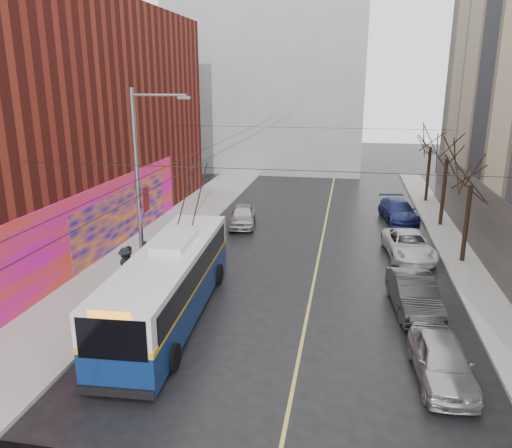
{
  "coord_description": "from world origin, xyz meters",
  "views": [
    {
      "loc": [
        2.87,
        -10.37,
        9.25
      ],
      "look_at": [
        -1.28,
        11.73,
        2.8
      ],
      "focal_mm": 35.0,
      "sensor_mm": 36.0,
      "label": 1
    }
  ],
  "objects_px": {
    "streetlight_pole": "(141,185)",
    "parked_car_c": "(408,245)",
    "pedestrian_c": "(126,266)",
    "tree_near": "(473,170)",
    "tree_mid": "(448,147)",
    "trolleybus": "(170,282)",
    "parked_car_b": "(414,294)",
    "following_car": "(243,216)",
    "pedestrian_a": "(146,257)",
    "tree_far": "(432,137)",
    "parked_car_d": "(398,211)",
    "pedestrian_b": "(130,261)",
    "parked_car_a": "(442,360)"
  },
  "relations": [
    {
      "from": "parked_car_b",
      "to": "parked_car_d",
      "type": "bearing_deg",
      "value": 81.64
    },
    {
      "from": "tree_far",
      "to": "streetlight_pole",
      "type": "bearing_deg",
      "value": -127.12
    },
    {
      "from": "tree_mid",
      "to": "tree_near",
      "type": "bearing_deg",
      "value": -90.0
    },
    {
      "from": "trolleybus",
      "to": "tree_mid",
      "type": "bearing_deg",
      "value": 47.52
    },
    {
      "from": "tree_mid",
      "to": "following_car",
      "type": "bearing_deg",
      "value": -170.25
    },
    {
      "from": "trolleybus",
      "to": "following_car",
      "type": "relative_size",
      "value": 2.83
    },
    {
      "from": "tree_near",
      "to": "tree_mid",
      "type": "distance_m",
      "value": 7.01
    },
    {
      "from": "trolleybus",
      "to": "tree_far",
      "type": "bearing_deg",
      "value": 57.24
    },
    {
      "from": "parked_car_b",
      "to": "tree_mid",
      "type": "bearing_deg",
      "value": 70.45
    },
    {
      "from": "trolleybus",
      "to": "pedestrian_c",
      "type": "distance_m",
      "value": 4.01
    },
    {
      "from": "parked_car_c",
      "to": "following_car",
      "type": "distance_m",
      "value": 11.04
    },
    {
      "from": "streetlight_pole",
      "to": "following_car",
      "type": "distance_m",
      "value": 11.77
    },
    {
      "from": "parked_car_d",
      "to": "following_car",
      "type": "xyz_separation_m",
      "value": [
        -10.25,
        -3.12,
        -0.01
      ]
    },
    {
      "from": "parked_car_c",
      "to": "pedestrian_c",
      "type": "distance_m",
      "value": 14.92
    },
    {
      "from": "parked_car_b",
      "to": "parked_car_c",
      "type": "relative_size",
      "value": 0.93
    },
    {
      "from": "tree_far",
      "to": "pedestrian_c",
      "type": "xyz_separation_m",
      "value": [
        -16.01,
        -20.28,
        -4.1
      ]
    },
    {
      "from": "tree_far",
      "to": "parked_car_a",
      "type": "height_order",
      "value": "tree_far"
    },
    {
      "from": "tree_far",
      "to": "trolleybus",
      "type": "bearing_deg",
      "value": -119.56
    },
    {
      "from": "parked_car_a",
      "to": "parked_car_b",
      "type": "xyz_separation_m",
      "value": [
        -0.3,
        5.06,
        0.05
      ]
    },
    {
      "from": "parked_car_d",
      "to": "parked_car_a",
      "type": "bearing_deg",
      "value": -100.16
    },
    {
      "from": "tree_near",
      "to": "following_car",
      "type": "xyz_separation_m",
      "value": [
        -12.89,
        4.79,
        -4.28
      ]
    },
    {
      "from": "following_car",
      "to": "parked_car_c",
      "type": "bearing_deg",
      "value": -30.93
    },
    {
      "from": "streetlight_pole",
      "to": "parked_car_c",
      "type": "bearing_deg",
      "value": 27.6
    },
    {
      "from": "tree_mid",
      "to": "tree_far",
      "type": "bearing_deg",
      "value": 90.0
    },
    {
      "from": "parked_car_b",
      "to": "pedestrian_a",
      "type": "relative_size",
      "value": 2.71
    },
    {
      "from": "tree_mid",
      "to": "pedestrian_c",
      "type": "distance_m",
      "value": 21.22
    },
    {
      "from": "tree_mid",
      "to": "trolleybus",
      "type": "xyz_separation_m",
      "value": [
        -12.94,
        -15.83,
        -3.74
      ]
    },
    {
      "from": "tree_far",
      "to": "trolleybus",
      "type": "xyz_separation_m",
      "value": [
        -12.94,
        -22.83,
        -3.63
      ]
    },
    {
      "from": "following_car",
      "to": "pedestrian_b",
      "type": "xyz_separation_m",
      "value": [
        -3.38,
        -10.07,
        0.21
      ]
    },
    {
      "from": "tree_far",
      "to": "parked_car_c",
      "type": "xyz_separation_m",
      "value": [
        -2.72,
        -13.51,
        -4.46
      ]
    },
    {
      "from": "tree_near",
      "to": "pedestrian_c",
      "type": "xyz_separation_m",
      "value": [
        -16.01,
        -6.28,
        -3.93
      ]
    },
    {
      "from": "tree_near",
      "to": "parked_car_a",
      "type": "xyz_separation_m",
      "value": [
        -2.9,
        -11.47,
        -4.27
      ]
    },
    {
      "from": "streetlight_pole",
      "to": "parked_car_b",
      "type": "bearing_deg",
      "value": -1.94
    },
    {
      "from": "parked_car_a",
      "to": "following_car",
      "type": "bearing_deg",
      "value": 118.1
    },
    {
      "from": "streetlight_pole",
      "to": "parked_car_b",
      "type": "height_order",
      "value": "streetlight_pole"
    },
    {
      "from": "tree_near",
      "to": "pedestrian_a",
      "type": "distance_m",
      "value": 16.85
    },
    {
      "from": "parked_car_c",
      "to": "pedestrian_a",
      "type": "height_order",
      "value": "pedestrian_a"
    },
    {
      "from": "pedestrian_a",
      "to": "pedestrian_c",
      "type": "xyz_separation_m",
      "value": [
        -0.37,
        -1.43,
        0.05
      ]
    },
    {
      "from": "parked_car_a",
      "to": "tree_mid",
      "type": "bearing_deg",
      "value": 77.6
    },
    {
      "from": "parked_car_d",
      "to": "pedestrian_b",
      "type": "xyz_separation_m",
      "value": [
        -13.63,
        -13.18,
        0.2
      ]
    },
    {
      "from": "trolleybus",
      "to": "parked_car_c",
      "type": "bearing_deg",
      "value": 39.14
    },
    {
      "from": "streetlight_pole",
      "to": "parked_car_d",
      "type": "relative_size",
      "value": 1.83
    },
    {
      "from": "tree_mid",
      "to": "pedestrian_c",
      "type": "relative_size",
      "value": 3.74
    },
    {
      "from": "trolleybus",
      "to": "pedestrian_b",
      "type": "xyz_separation_m",
      "value": [
        -3.32,
        3.55,
        -0.6
      ]
    },
    {
      "from": "pedestrian_c",
      "to": "tree_far",
      "type": "bearing_deg",
      "value": -84.67
    },
    {
      "from": "parked_car_c",
      "to": "pedestrian_a",
      "type": "relative_size",
      "value": 2.91
    },
    {
      "from": "tree_near",
      "to": "parked_car_c",
      "type": "relative_size",
      "value": 1.3
    },
    {
      "from": "streetlight_pole",
      "to": "tree_near",
      "type": "bearing_deg",
      "value": 21.62
    },
    {
      "from": "tree_far",
      "to": "parked_car_b",
      "type": "height_order",
      "value": "tree_far"
    },
    {
      "from": "pedestrian_a",
      "to": "parked_car_b",
      "type": "bearing_deg",
      "value": -84.72
    }
  ]
}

